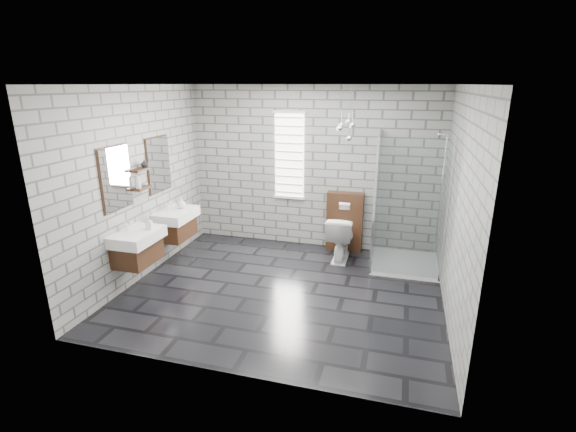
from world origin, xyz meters
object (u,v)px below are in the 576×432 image
at_px(vanity_right, 174,216).
at_px(toilet, 341,237).
at_px(vanity_left, 135,238).
at_px(cistern_panel, 345,222).
at_px(shower_enclosure, 400,237).

relative_size(vanity_right, toilet, 2.16).
distance_m(vanity_left, cistern_panel, 3.33).
distance_m(cistern_panel, shower_enclosure, 1.05).
bearing_deg(vanity_right, toilet, 17.54).
xyz_separation_m(shower_enclosure, toilet, (-0.91, 0.11, -0.14)).
height_order(vanity_left, vanity_right, same).
bearing_deg(cistern_panel, shower_enclosure, -29.52).
xyz_separation_m(vanity_left, shower_enclosure, (3.41, 1.68, -0.25)).
xyz_separation_m(vanity_right, cistern_panel, (2.50, 1.20, -0.26)).
xyz_separation_m(vanity_left, vanity_right, (0.00, 1.00, 0.00)).
xyz_separation_m(vanity_right, shower_enclosure, (3.41, 0.68, -0.25)).
xyz_separation_m(cistern_panel, shower_enclosure, (0.91, -0.52, 0.00)).
xyz_separation_m(vanity_left, cistern_panel, (2.50, 2.19, -0.26)).
xyz_separation_m(vanity_left, toilet, (2.50, 1.78, -0.39)).
height_order(cistern_panel, shower_enclosure, shower_enclosure).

